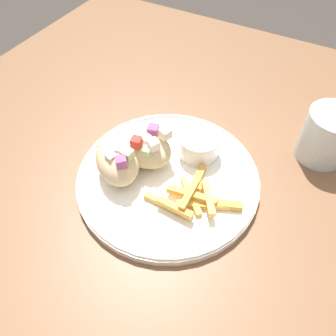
{
  "coord_description": "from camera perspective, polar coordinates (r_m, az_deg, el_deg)",
  "views": [
    {
      "loc": [
        0.13,
        -0.28,
        1.16
      ],
      "look_at": [
        -0.03,
        0.01,
        0.76
      ],
      "focal_mm": 35.0,
      "sensor_mm": 36.0,
      "label": 1
    }
  ],
  "objects": [
    {
      "name": "ground_plane",
      "position": [
        1.21,
        1.14,
        -24.43
      ],
      "size": [
        10.0,
        10.0,
        0.0
      ],
      "primitive_type": "plane",
      "color": "#38332D"
    },
    {
      "name": "table",
      "position": [
        0.61,
        2.07,
        -8.49
      ],
      "size": [
        1.14,
        1.14,
        0.72
      ],
      "color": "brown",
      "rests_on": "ground_plane"
    },
    {
      "name": "pita_sandwich_near",
      "position": [
        0.53,
        -8.75,
        1.65
      ],
      "size": [
        0.12,
        0.12,
        0.07
      ],
      "rotation": [
        0.0,
        0.0,
        -0.8
      ],
      "color": "beige",
      "rests_on": "plate"
    },
    {
      "name": "sauce_ramekin",
      "position": [
        0.56,
        5.47,
        4.23
      ],
      "size": [
        0.07,
        0.07,
        0.04
      ],
      "color": "white",
      "rests_on": "plate"
    },
    {
      "name": "water_glass",
      "position": [
        0.62,
        25.84,
        4.8
      ],
      "size": [
        0.09,
        0.09,
        0.09
      ],
      "color": "silver",
      "rests_on": "table"
    },
    {
      "name": "fries_pile",
      "position": [
        0.5,
        4.52,
        -5.3
      ],
      "size": [
        0.14,
        0.11,
        0.03
      ],
      "color": "#E5B251",
      "rests_on": "plate"
    },
    {
      "name": "pita_sandwich_far",
      "position": [
        0.55,
        -4.78,
        4.06
      ],
      "size": [
        0.13,
        0.09,
        0.07
      ],
      "rotation": [
        0.0,
        0.0,
        -0.15
      ],
      "color": "beige",
      "rests_on": "plate"
    },
    {
      "name": "plate",
      "position": [
        0.54,
        -0.0,
        -1.63
      ],
      "size": [
        0.3,
        0.3,
        0.02
      ],
      "color": "white",
      "rests_on": "table"
    }
  ]
}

